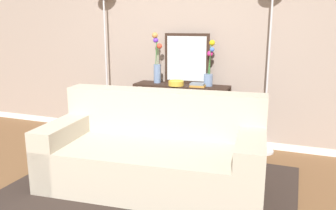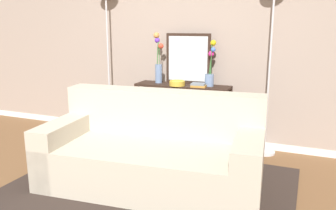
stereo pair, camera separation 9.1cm
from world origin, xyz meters
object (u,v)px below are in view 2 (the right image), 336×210
Objects in this scene: floor_lamp_right at (272,25)px; floor_lamp_left at (107,25)px; console_table at (182,105)px; wall_mirror at (188,59)px; couch at (154,154)px; vase_tall_flowers at (158,62)px; fruit_bowl at (177,83)px; book_row_under_console at (156,138)px; book_stack at (199,85)px; vase_short_flowers at (211,67)px.

floor_lamp_left is at bearing 180.00° from floor_lamp_right.
floor_lamp_right reaches higher than console_table.
floor_lamp_right is at bearing -0.92° from wall_mirror.
vase_tall_flowers is at bearing 111.72° from couch.
fruit_bowl reaches higher than console_table.
console_table is 0.30m from fruit_bowl.
fruit_bowl is at bearing -169.17° from floor_lamp_right.
floor_lamp_left is 8.00× the size of book_row_under_console.
floor_lamp_right reaches higher than book_stack.
wall_mirror reaches higher than fruit_bowl.
wall_mirror is 1.14m from book_row_under_console.
couch is 8.74× the size of book_row_under_console.
floor_lamp_right is 3.50× the size of vase_short_flowers.
vase_tall_flowers reaches higher than console_table.
wall_mirror is at bearing 74.52° from fruit_bowl.
book_row_under_console is at bearing -135.64° from vase_tall_flowers.
vase_tall_flowers reaches higher than book_row_under_console.
wall_mirror is 0.38m from vase_tall_flowers.
vase_short_flowers is 1.21m from book_row_under_console.
fruit_bowl reaches higher than book_row_under_console.
fruit_bowl is (-0.04, -0.09, 0.29)m from console_table.
vase_tall_flowers is 3.39× the size of book_stack.
wall_mirror is 2.59× the size of book_row_under_console.
couch is 3.83× the size of vase_short_flowers.
floor_lamp_right is (0.89, 1.27, 1.22)m from couch.
wall_mirror reaches higher than book_row_under_console.
vase_short_flowers reaches higher than fruit_bowl.
vase_tall_flowers is 1.01m from book_row_under_console.
couch is 1.09× the size of floor_lamp_right.
book_stack is (0.24, -0.07, 0.28)m from console_table.
fruit_bowl is 0.27m from book_stack.
couch is 1.41m from vase_short_flowers.
floor_lamp_left reaches higher than vase_tall_flowers.
wall_mirror is at bearing 79.68° from console_table.
vase_tall_flowers is 2.63× the size of book_row_under_console.
console_table is at bearing -5.20° from vase_tall_flowers.
book_row_under_console is at bearing -177.15° from vase_short_flowers.
floor_lamp_right is (2.16, 0.00, -0.00)m from floor_lamp_left.
floor_lamp_right is 1.44m from vase_tall_flowers.
vase_tall_flowers reaches higher than book_stack.
floor_lamp_right reaches higher than couch.
fruit_bowl is (1.10, -0.20, -0.70)m from floor_lamp_left.
vase_short_flowers is 0.26m from book_stack.
floor_lamp_right reaches higher than wall_mirror.
vase_short_flowers is at bearing -173.54° from floor_lamp_right.
vase_tall_flowers is at bearing 169.62° from book_stack.
book_stack is at bearing -10.38° from vase_tall_flowers.
book_row_under_console is at bearing -175.39° from floor_lamp_right.
vase_tall_flowers is 1.15× the size of vase_short_flowers.
floor_lamp_left is 3.50× the size of vase_short_flowers.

